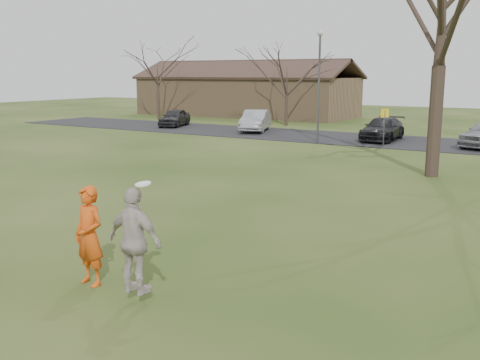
% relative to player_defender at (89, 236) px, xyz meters
% --- Properties ---
extents(ground, '(120.00, 120.00, 0.00)m').
position_rel_player_defender_xyz_m(ground, '(1.06, -0.34, -0.95)').
color(ground, '#1E380F').
rests_on(ground, ground).
extents(parking_strip, '(62.00, 6.50, 0.04)m').
position_rel_player_defender_xyz_m(parking_strip, '(1.06, 24.66, -0.93)').
color(parking_strip, black).
rests_on(parking_strip, ground).
extents(player_defender, '(0.74, 0.53, 1.89)m').
position_rel_player_defender_xyz_m(player_defender, '(0.00, 0.00, 0.00)').
color(player_defender, '#D74D11').
rests_on(player_defender, ground).
extents(car_0, '(2.62, 4.06, 1.28)m').
position_rel_player_defender_xyz_m(car_0, '(-17.69, 25.19, -0.26)').
color(car_0, '#28282B').
rests_on(car_0, parking_strip).
extents(car_1, '(2.88, 4.60, 1.43)m').
position_rel_player_defender_xyz_m(car_1, '(-10.81, 25.25, -0.19)').
color(car_1, '#999B9F').
rests_on(car_1, parking_strip).
extents(car_3, '(1.98, 4.56, 1.31)m').
position_rel_player_defender_xyz_m(car_3, '(-1.94, 24.78, -0.25)').
color(car_3, black).
rests_on(car_3, parking_strip).
extents(catching_play, '(1.09, 0.49, 1.94)m').
position_rel_player_defender_xyz_m(catching_play, '(1.36, -0.24, 0.19)').
color(catching_play, '#B9ACA6').
rests_on(catching_play, ground).
extents(building, '(20.60, 8.50, 5.14)m').
position_rel_player_defender_xyz_m(building, '(-18.94, 37.66, 0.99)').
color(building, '#8C6D4C').
rests_on(building, ground).
extents(lamp_post, '(0.34, 0.34, 6.27)m').
position_rel_player_defender_xyz_m(lamp_post, '(-4.94, 22.16, 3.02)').
color(lamp_post, '#47474C').
rests_on(lamp_post, ground).
extents(sign_yellow, '(0.35, 0.35, 2.08)m').
position_rel_player_defender_xyz_m(sign_yellow, '(-0.94, 21.66, 0.50)').
color(sign_yellow, '#47474C').
rests_on(sign_yellow, ground).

